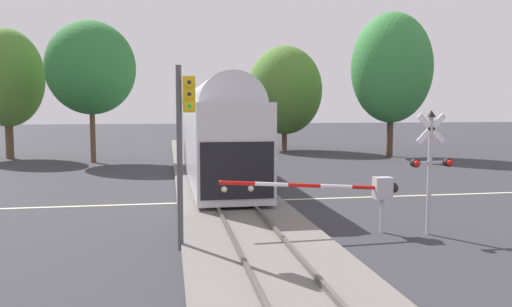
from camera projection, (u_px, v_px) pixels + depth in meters
The scene contains 11 objects.
ground_plane at pixel (229, 201), 21.68m from camera, with size 220.00×220.00×0.00m, color #333338.
road_centre_stripe at pixel (229, 201), 21.68m from camera, with size 44.00×0.20×0.01m.
railway_track at pixel (229, 199), 21.67m from camera, with size 4.40×80.00×0.32m.
commuter_train at pixel (203, 125), 36.84m from camera, with size 3.04×40.18×5.16m.
crossing_gate_near at pixel (364, 189), 16.06m from camera, with size 5.80×0.40×1.83m.
crossing_signal_mast at pixel (431, 159), 15.79m from camera, with size 1.36×0.44×3.94m.
traffic_signal_median at pixel (184, 127), 13.99m from camera, with size 0.53×0.38×5.18m.
oak_behind_train at pixel (91, 68), 36.56m from camera, with size 6.40×6.40×10.29m.
elm_centre_background at pixel (285, 90), 47.31m from camera, with size 7.01×7.01×9.80m.
maple_right_background at pixel (392, 68), 41.16m from camera, with size 6.56×6.56×11.76m.
pine_left_background at pixel (7, 78), 39.58m from camera, with size 5.63×5.63×10.23m.
Camera 1 is at (-2.49, -21.29, 4.00)m, focal length 35.42 mm.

